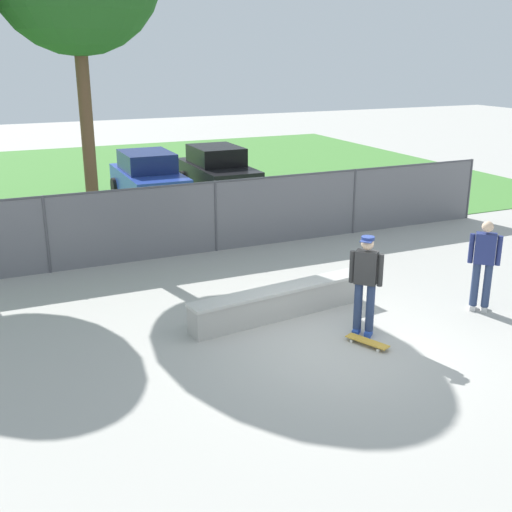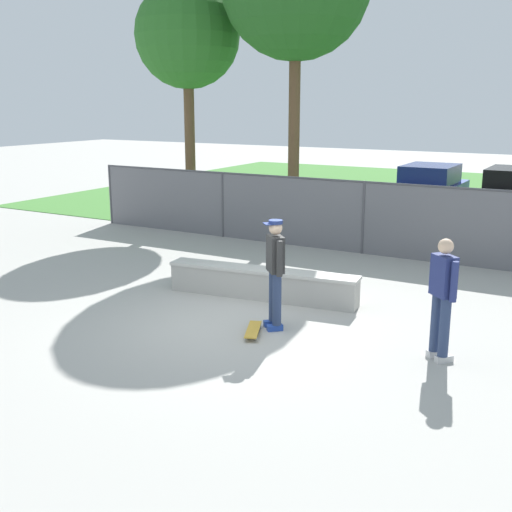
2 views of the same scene
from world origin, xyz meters
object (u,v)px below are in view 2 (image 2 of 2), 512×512
object	(u,v)px
skateboard	(253,330)
car_blue	(428,190)
bystander	(442,294)
concrete_ledge	(262,283)
skateboarder	(275,269)
tree_near_left	(187,37)

from	to	relation	value
skateboard	car_blue	bearing A→B (deg)	92.21
skateboard	bystander	bearing A→B (deg)	8.42
concrete_ledge	car_blue	world-z (taller)	car_blue
skateboarder	car_blue	size ratio (longest dim) A/B	0.44
concrete_ledge	skateboarder	bearing A→B (deg)	-53.66
car_blue	bystander	world-z (taller)	bystander
skateboard	car_blue	xyz separation A→B (m)	(-0.48, 12.57, 0.77)
concrete_ledge	tree_near_left	bearing A→B (deg)	134.24
car_blue	skateboarder	bearing A→B (deg)	-86.88
tree_near_left	car_blue	xyz separation A→B (m)	(6.31, 4.66, -4.74)
skateboard	car_blue	world-z (taller)	car_blue
tree_near_left	car_blue	world-z (taller)	tree_near_left
car_blue	bystander	size ratio (longest dim) A/B	2.31
concrete_ledge	skateboard	xyz separation A→B (m)	(0.82, -1.77, -0.22)
skateboarder	skateboard	size ratio (longest dim) A/B	2.26
concrete_ledge	bystander	size ratio (longest dim) A/B	2.09
skateboard	tree_near_left	distance (m)	11.79
car_blue	tree_near_left	bearing A→B (deg)	-143.52
concrete_ledge	car_blue	bearing A→B (deg)	88.23
skateboard	tree_near_left	bearing A→B (deg)	130.66
skateboard	car_blue	size ratio (longest dim) A/B	0.19
concrete_ledge	skateboard	size ratio (longest dim) A/B	4.67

